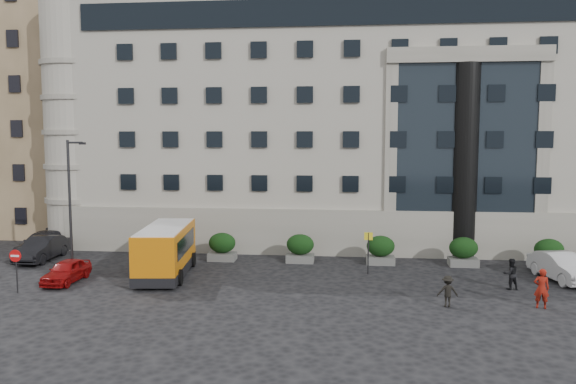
% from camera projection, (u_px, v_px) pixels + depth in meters
% --- Properties ---
extents(ground, '(120.00, 120.00, 0.00)m').
position_uv_depth(ground, '(265.00, 295.00, 29.15)').
color(ground, black).
rests_on(ground, ground).
extents(civic_building, '(44.00, 24.00, 18.00)m').
position_uv_depth(civic_building, '(368.00, 127.00, 49.40)').
color(civic_building, '#A49E91').
rests_on(civic_building, ground).
extents(entrance_column, '(1.80, 1.80, 13.00)m').
position_uv_depth(entrance_column, '(464.00, 162.00, 37.45)').
color(entrance_column, black).
rests_on(entrance_column, ground).
extents(apartment_near, '(14.00, 14.00, 20.00)m').
position_uv_depth(apartment_near, '(33.00, 116.00, 50.44)').
color(apartment_near, olive).
rests_on(apartment_near, ground).
extents(apartment_far, '(13.00, 13.00, 22.00)m').
position_uv_depth(apartment_far, '(91.00, 113.00, 68.47)').
color(apartment_far, '#7B5F47').
rests_on(apartment_far, ground).
extents(hedge_a, '(1.80, 1.26, 1.84)m').
position_uv_depth(hedge_a, '(222.00, 246.00, 37.19)').
color(hedge_a, '#585856').
rests_on(hedge_a, ground).
extents(hedge_b, '(1.80, 1.26, 1.84)m').
position_uv_depth(hedge_b, '(300.00, 248.00, 36.65)').
color(hedge_b, '#585856').
rests_on(hedge_b, ground).
extents(hedge_c, '(1.80, 1.26, 1.84)m').
position_uv_depth(hedge_c, '(381.00, 250.00, 36.11)').
color(hedge_c, '#585856').
rests_on(hedge_c, ground).
extents(hedge_d, '(1.80, 1.26, 1.84)m').
position_uv_depth(hedge_d, '(463.00, 251.00, 35.57)').
color(hedge_d, '#585856').
rests_on(hedge_d, ground).
extents(hedge_e, '(1.80, 1.26, 1.84)m').
position_uv_depth(hedge_e, '(549.00, 253.00, 35.03)').
color(hedge_e, '#585856').
rests_on(hedge_e, ground).
extents(street_lamp, '(1.16, 0.18, 8.00)m').
position_uv_depth(street_lamp, '(71.00, 202.00, 32.93)').
color(street_lamp, '#262628').
rests_on(street_lamp, ground).
extents(bus_stop_sign, '(0.50, 0.08, 2.52)m').
position_uv_depth(bus_stop_sign, '(368.00, 246.00, 33.35)').
color(bus_stop_sign, '#262628').
rests_on(bus_stop_sign, ground).
extents(no_entry_sign, '(0.64, 0.16, 2.32)m').
position_uv_depth(no_entry_sign, '(16.00, 262.00, 29.31)').
color(no_entry_sign, '#262628').
rests_on(no_entry_sign, ground).
extents(minibus, '(3.26, 7.25, 2.93)m').
position_uv_depth(minibus, '(166.00, 249.00, 33.03)').
color(minibus, '#CD6C09').
rests_on(minibus, ground).
extents(red_truck, '(3.62, 6.31, 3.20)m').
position_uv_depth(red_truck, '(140.00, 212.00, 48.66)').
color(red_truck, '#9B230B').
rests_on(red_truck, ground).
extents(parked_car_a, '(1.56, 3.77, 1.28)m').
position_uv_depth(parked_car_a, '(66.00, 271.00, 31.61)').
color(parked_car_a, maroon).
rests_on(parked_car_a, ground).
extents(parked_car_b, '(1.79, 4.83, 1.58)m').
position_uv_depth(parked_car_b, '(42.00, 249.00, 37.18)').
color(parked_car_b, black).
rests_on(parked_car_b, ground).
extents(parked_car_c, '(2.28, 5.24, 1.50)m').
position_uv_depth(parked_car_c, '(42.00, 243.00, 39.25)').
color(parked_car_c, black).
rests_on(parked_car_c, ground).
extents(parked_car_d, '(2.46, 5.31, 1.47)m').
position_uv_depth(parked_car_d, '(73.00, 233.00, 43.65)').
color(parked_car_d, black).
rests_on(parked_car_d, ground).
extents(white_taxi, '(2.62, 5.04, 1.58)m').
position_uv_depth(white_taxi, '(562.00, 267.00, 31.98)').
color(white_taxi, silver).
rests_on(white_taxi, ground).
extents(pedestrian_a, '(0.78, 0.60, 1.93)m').
position_uv_depth(pedestrian_a, '(542.00, 288.00, 26.81)').
color(pedestrian_a, maroon).
rests_on(pedestrian_a, ground).
extents(pedestrian_b, '(0.95, 0.82, 1.69)m').
position_uv_depth(pedestrian_b, '(511.00, 274.00, 30.12)').
color(pedestrian_b, black).
rests_on(pedestrian_b, ground).
extents(pedestrian_c, '(1.00, 0.59, 1.53)m').
position_uv_depth(pedestrian_c, '(448.00, 291.00, 27.05)').
color(pedestrian_c, black).
rests_on(pedestrian_c, ground).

